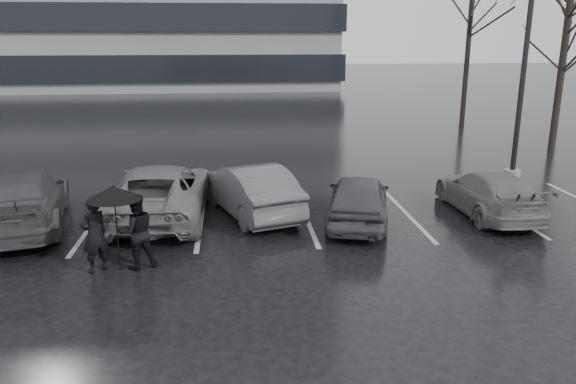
{
  "coord_description": "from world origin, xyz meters",
  "views": [
    {
      "loc": [
        -1.33,
        -11.9,
        4.77
      ],
      "look_at": [
        -0.02,
        1.0,
        1.1
      ],
      "focal_mm": 35.0,
      "sensor_mm": 36.0,
      "label": 1
    }
  ],
  "objects_px": {
    "tree_north": "(468,44)",
    "car_east": "(488,192)",
    "pedestrian_left": "(94,235)",
    "lamp_post": "(527,37)",
    "car_west_b": "(160,191)",
    "pedestrian_right": "(136,231)",
    "car_west_a": "(251,189)",
    "car_main": "(358,198)",
    "car_west_c": "(21,200)",
    "tree_east": "(563,53)",
    "tree_ne": "(564,61)"
  },
  "relations": [
    {
      "from": "car_west_c",
      "to": "pedestrian_left",
      "type": "xyz_separation_m",
      "value": [
        2.47,
        -3.0,
        0.08
      ]
    },
    {
      "from": "car_west_a",
      "to": "tree_ne",
      "type": "distance_m",
      "value": 19.22
    },
    {
      "from": "car_main",
      "to": "tree_north",
      "type": "bearing_deg",
      "value": -106.31
    },
    {
      "from": "car_west_b",
      "to": "tree_ne",
      "type": "height_order",
      "value": "tree_ne"
    },
    {
      "from": "car_west_b",
      "to": "car_west_c",
      "type": "distance_m",
      "value": 3.43
    },
    {
      "from": "tree_north",
      "to": "pedestrian_left",
      "type": "bearing_deg",
      "value": -130.54
    },
    {
      "from": "car_west_a",
      "to": "tree_ne",
      "type": "bearing_deg",
      "value": -163.07
    },
    {
      "from": "tree_east",
      "to": "tree_ne",
      "type": "distance_m",
      "value": 4.74
    },
    {
      "from": "car_west_c",
      "to": "tree_ne",
      "type": "distance_m",
      "value": 24.36
    },
    {
      "from": "car_west_b",
      "to": "car_east",
      "type": "xyz_separation_m",
      "value": [
        8.84,
        -0.58,
        -0.12
      ]
    },
    {
      "from": "car_east",
      "to": "pedestrian_right",
      "type": "bearing_deg",
      "value": 16.45
    },
    {
      "from": "car_west_b",
      "to": "tree_east",
      "type": "bearing_deg",
      "value": -152.76
    },
    {
      "from": "car_west_a",
      "to": "pedestrian_left",
      "type": "relative_size",
      "value": 2.63
    },
    {
      "from": "car_east",
      "to": "tree_east",
      "type": "height_order",
      "value": "tree_east"
    },
    {
      "from": "car_west_b",
      "to": "pedestrian_right",
      "type": "bearing_deg",
      "value": 90.12
    },
    {
      "from": "car_west_c",
      "to": "tree_north",
      "type": "bearing_deg",
      "value": -151.87
    },
    {
      "from": "car_east",
      "to": "tree_north",
      "type": "bearing_deg",
      "value": -110.99
    },
    {
      "from": "car_west_c",
      "to": "tree_east",
      "type": "distance_m",
      "value": 20.47
    },
    {
      "from": "car_main",
      "to": "tree_north",
      "type": "xyz_separation_m",
      "value": [
        9.1,
        15.21,
        3.6
      ]
    },
    {
      "from": "tree_ne",
      "to": "car_main",
      "type": "bearing_deg",
      "value": -135.9
    },
    {
      "from": "car_west_a",
      "to": "car_west_b",
      "type": "bearing_deg",
      "value": -17.93
    },
    {
      "from": "car_west_b",
      "to": "tree_east",
      "type": "xyz_separation_m",
      "value": [
        15.26,
        7.27,
        3.28
      ]
    },
    {
      "from": "car_east",
      "to": "lamp_post",
      "type": "distance_m",
      "value": 6.32
    },
    {
      "from": "car_main",
      "to": "car_west_b",
      "type": "xyz_separation_m",
      "value": [
        -5.16,
        0.94,
        0.07
      ]
    },
    {
      "from": "tree_ne",
      "to": "pedestrian_right",
      "type": "bearing_deg",
      "value": -140.64
    },
    {
      "from": "car_main",
      "to": "car_west_c",
      "type": "bearing_deg",
      "value": 11.48
    },
    {
      "from": "pedestrian_left",
      "to": "car_east",
      "type": "bearing_deg",
      "value": 153.16
    },
    {
      "from": "car_east",
      "to": "pedestrian_right",
      "type": "xyz_separation_m",
      "value": [
        -8.94,
        -2.8,
        0.2
      ]
    },
    {
      "from": "pedestrian_right",
      "to": "tree_east",
      "type": "bearing_deg",
      "value": -167.12
    },
    {
      "from": "pedestrian_left",
      "to": "lamp_post",
      "type": "xyz_separation_m",
      "value": [
        12.52,
        6.89,
        3.85
      ]
    },
    {
      "from": "tree_east",
      "to": "tree_ne",
      "type": "relative_size",
      "value": 1.14
    },
    {
      "from": "car_west_a",
      "to": "car_east",
      "type": "distance_m",
      "value": 6.46
    },
    {
      "from": "tree_north",
      "to": "car_east",
      "type": "bearing_deg",
      "value": -110.06
    },
    {
      "from": "car_east",
      "to": "pedestrian_right",
      "type": "relative_size",
      "value": 2.57
    },
    {
      "from": "tree_east",
      "to": "tree_ne",
      "type": "height_order",
      "value": "tree_east"
    },
    {
      "from": "car_east",
      "to": "tree_east",
      "type": "distance_m",
      "value": 10.7
    },
    {
      "from": "car_main",
      "to": "car_east",
      "type": "distance_m",
      "value": 3.7
    },
    {
      "from": "car_west_c",
      "to": "tree_east",
      "type": "height_order",
      "value": "tree_east"
    },
    {
      "from": "car_west_c",
      "to": "car_main",
      "type": "bearing_deg",
      "value": 165.16
    },
    {
      "from": "car_east",
      "to": "tree_ne",
      "type": "bearing_deg",
      "value": -127.9
    },
    {
      "from": "car_west_b",
      "to": "tree_east",
      "type": "relative_size",
      "value": 0.65
    },
    {
      "from": "car_main",
      "to": "lamp_post",
      "type": "relative_size",
      "value": 0.37
    },
    {
      "from": "pedestrian_right",
      "to": "car_west_c",
      "type": "bearing_deg",
      "value": -63.15
    },
    {
      "from": "car_east",
      "to": "tree_north",
      "type": "height_order",
      "value": "tree_north"
    },
    {
      "from": "car_west_c",
      "to": "tree_north",
      "type": "relative_size",
      "value": 0.59
    },
    {
      "from": "car_main",
      "to": "car_west_a",
      "type": "relative_size",
      "value": 0.9
    },
    {
      "from": "car_west_a",
      "to": "car_east",
      "type": "height_order",
      "value": "car_west_a"
    },
    {
      "from": "car_west_b",
      "to": "lamp_post",
      "type": "bearing_deg",
      "value": -161.88
    },
    {
      "from": "car_west_b",
      "to": "tree_ne",
      "type": "bearing_deg",
      "value": -145.83
    },
    {
      "from": "lamp_post",
      "to": "car_west_b",
      "type": "bearing_deg",
      "value": -163.65
    }
  ]
}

